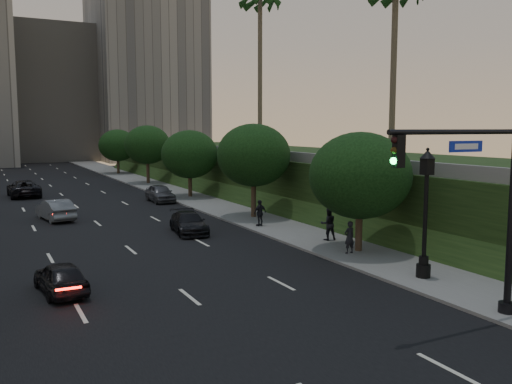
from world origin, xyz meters
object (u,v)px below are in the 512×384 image
sedan_mid_left (55,210)px  pedestrian_a (349,237)px  sedan_far_left (24,188)px  sedan_near_right (189,223)px  pedestrian_c (260,213)px  pedestrian_b (328,224)px  traffic_signal_mast (489,213)px  sedan_far_right (160,193)px  street_lamp (425,219)px  sedan_near_left (61,277)px

sedan_mid_left → pedestrian_a: pedestrian_a is taller
sedan_far_left → sedan_mid_left: bearing=91.8°
sedan_near_right → pedestrian_c: pedestrian_c is taller
pedestrian_b → sedan_far_left: bearing=-49.5°
sedan_mid_left → pedestrian_a: size_ratio=2.76×
traffic_signal_mast → sedan_far_right: bearing=91.4°
sedan_near_right → pedestrian_a: bearing=-53.7°
street_lamp → sedan_near_right: size_ratio=1.27×
street_lamp → pedestrian_b: bearing=84.4°
sedan_far_right → pedestrian_b: bearing=-80.0°
sedan_near_left → sedan_near_right: bearing=-139.3°
sedan_near_left → sedan_far_left: (0.93, 32.99, 0.15)m
sedan_mid_left → sedan_far_left: 15.11m
street_lamp → pedestrian_c: (-0.58, 13.87, -1.64)m
sedan_far_left → sedan_far_right: (10.35, -9.25, -0.02)m
traffic_signal_mast → sedan_near_right: bearing=100.4°
sedan_far_right → pedestrian_a: size_ratio=2.75×
sedan_mid_left → pedestrian_a: (11.81, -18.03, 0.22)m
sedan_far_right → sedan_near_left: bearing=-114.8°
sedan_far_left → pedestrian_c: 27.21m
sedan_near_left → sedan_far_left: size_ratio=0.66×
sedan_near_left → traffic_signal_mast: bearing=135.1°
traffic_signal_mast → pedestrian_c: 18.71m
sedan_near_left → sedan_far_right: size_ratio=0.83×
traffic_signal_mast → street_lamp: size_ratio=1.25×
traffic_signal_mast → sedan_near_right: (-3.49, 18.95, -3.03)m
traffic_signal_mast → street_lamp: (1.76, 4.61, -1.04)m
sedan_near_right → pedestrian_b: pedestrian_b is taller
sedan_far_left → pedestrian_b: bearing=112.7°
sedan_far_right → pedestrian_a: 23.99m
sedan_far_right → pedestrian_a: bearing=-83.5°
street_lamp → pedestrian_a: bearing=91.6°
pedestrian_a → pedestrian_c: bearing=-90.5°
pedestrian_b → sedan_near_right: bearing=-29.6°
sedan_near_left → sedan_mid_left: 18.02m
street_lamp → sedan_far_left: 40.28m
sedan_near_left → pedestrian_a: 13.76m
sedan_far_left → sedan_near_right: (7.70, -23.76, -0.15)m
street_lamp → sedan_mid_left: street_lamp is taller
pedestrian_c → pedestrian_a: bearing=79.0°
traffic_signal_mast → pedestrian_b: size_ratio=3.80×
sedan_far_left → pedestrian_c: pedestrian_c is taller
pedestrian_b → pedestrian_c: pedestrian_b is taller
pedestrian_a → pedestrian_b: bearing=-109.7°
traffic_signal_mast → sedan_far_left: traffic_signal_mast is taller
traffic_signal_mast → sedan_far_right: (-0.85, 33.46, -2.91)m
street_lamp → traffic_signal_mast: bearing=-110.9°
sedan_near_left → street_lamp: bearing=153.6°
sedan_far_right → traffic_signal_mast: bearing=-87.9°
traffic_signal_mast → sedan_near_left: size_ratio=1.88×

